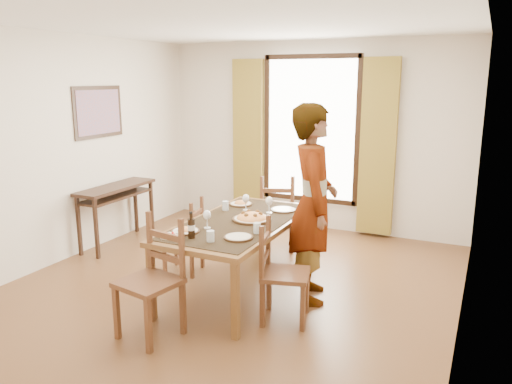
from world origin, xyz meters
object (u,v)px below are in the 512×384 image
at_px(dining_table, 239,226).
at_px(pasta_platter, 252,216).
at_px(console_table, 116,194).
at_px(man, 313,204).

height_order(dining_table, pasta_platter, pasta_platter).
height_order(console_table, pasta_platter, pasta_platter).
bearing_deg(pasta_platter, man, 8.33).
height_order(console_table, dining_table, console_table).
relative_size(console_table, dining_table, 0.61).
xyz_separation_m(man, pasta_platter, (-0.62, -0.09, -0.17)).
xyz_separation_m(dining_table, man, (0.73, 0.15, 0.28)).
bearing_deg(console_table, pasta_platter, -13.95).
distance_m(console_table, pasta_platter, 2.33).
relative_size(dining_table, pasta_platter, 4.90).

